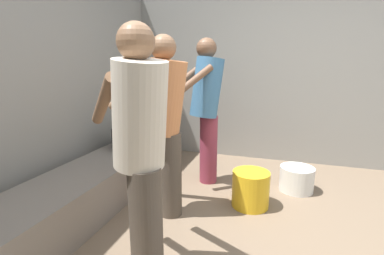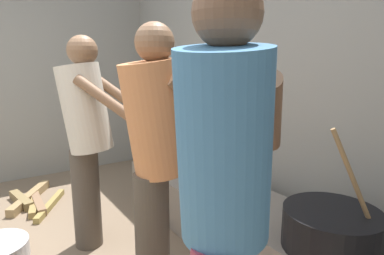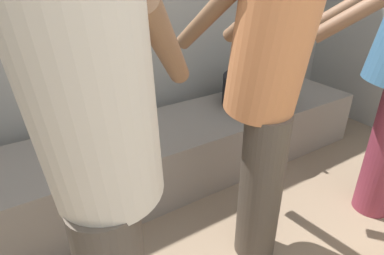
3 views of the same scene
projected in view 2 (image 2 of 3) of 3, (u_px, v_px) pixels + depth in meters
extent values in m
cube|color=gray|center=(265.00, 82.00, 2.75)|extent=(4.85, 0.20, 2.39)
cube|color=slate|center=(251.00, 230.00, 2.31)|extent=(2.79, 0.60, 0.39)
cylinder|color=black|center=(331.00, 229.00, 1.71)|extent=(0.51, 0.51, 0.21)
cylinder|color=#937047|center=(353.00, 179.00, 1.58)|extent=(0.17, 0.22, 0.51)
cylinder|color=#4C4238|center=(152.00, 236.00, 1.87)|extent=(0.20, 0.20, 0.76)
cylinder|color=#D17F4C|center=(154.00, 119.00, 1.75)|extent=(0.31, 0.39, 0.65)
sphere|color=brown|center=(154.00, 42.00, 1.68)|extent=(0.21, 0.21, 0.21)
cylinder|color=brown|center=(204.00, 106.00, 1.75)|extent=(0.08, 0.46, 0.35)
cylinder|color=brown|center=(179.00, 101.00, 1.97)|extent=(0.08, 0.46, 0.35)
cylinder|color=teal|center=(224.00, 148.00, 1.03)|extent=(0.48, 0.49, 0.66)
sphere|color=brown|center=(227.00, 13.00, 0.96)|extent=(0.22, 0.22, 0.22)
cylinder|color=brown|center=(272.00, 117.00, 1.20)|extent=(0.36, 0.41, 0.36)
cylinder|color=brown|center=(201.00, 114.00, 1.28)|extent=(0.36, 0.41, 0.36)
cylinder|color=#4C4238|center=(87.00, 198.00, 2.41)|extent=(0.20, 0.20, 0.75)
cylinder|color=beige|center=(85.00, 108.00, 2.28)|extent=(0.48, 0.48, 0.64)
sphere|color=brown|center=(82.00, 50.00, 2.20)|extent=(0.21, 0.21, 0.21)
cylinder|color=brown|center=(108.00, 102.00, 2.11)|extent=(0.35, 0.39, 0.35)
cylinder|color=brown|center=(122.00, 97.00, 2.37)|extent=(0.35, 0.39, 0.35)
cube|color=olive|center=(35.00, 202.00, 3.16)|extent=(0.66, 0.19, 0.06)
cube|color=#91754B|center=(30.00, 197.00, 3.25)|extent=(0.67, 0.47, 0.08)
cube|color=olive|center=(21.00, 200.00, 3.18)|extent=(0.46, 0.17, 0.08)
cube|color=#805F45|center=(38.00, 203.00, 3.13)|extent=(0.54, 0.08, 0.07)
cube|color=olive|center=(50.00, 205.00, 3.10)|extent=(0.60, 0.38, 0.05)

